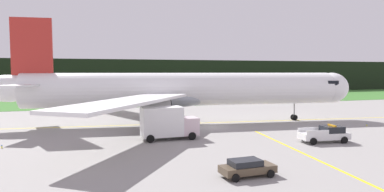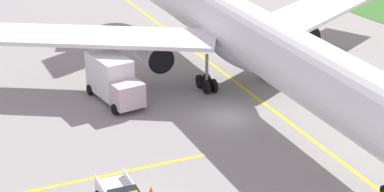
{
  "view_description": "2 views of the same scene",
  "coord_description": "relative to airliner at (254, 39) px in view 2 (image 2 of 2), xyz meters",
  "views": [
    {
      "loc": [
        -16.23,
        -43.78,
        7.85
      ],
      "look_at": [
        -0.82,
        5.69,
        4.01
      ],
      "focal_mm": 31.37,
      "sensor_mm": 36.0,
      "label": 1
    },
    {
      "loc": [
        42.06,
        -27.37,
        23.27
      ],
      "look_at": [
        2.62,
        -4.8,
        3.83
      ],
      "focal_mm": 64.5,
      "sensor_mm": 36.0,
      "label": 2
    }
  ],
  "objects": [
    {
      "name": "ground",
      "position": [
        2.9,
        -4.34,
        -5.04
      ],
      "size": [
        320.0,
        320.0,
        0.0
      ],
      "primitive_type": "plane",
      "color": "gray"
    },
    {
      "name": "taxiway_centerline_main",
      "position": [
        0.83,
        -0.09,
        -5.03
      ],
      "size": [
        73.37,
        8.16,
        0.01
      ],
      "primitive_type": "cube",
      "rotation": [
        0.0,
        0.0,
        -0.11
      ],
      "color": "yellow",
      "rests_on": "ground"
    },
    {
      "name": "airliner",
      "position": [
        0.0,
        0.0,
        0.0
      ],
      "size": [
        55.3,
        46.82,
        15.09
      ],
      "color": "white",
      "rests_on": "ground"
    },
    {
      "name": "catering_truck",
      "position": [
        -4.71,
        -10.88,
        -3.08
      ],
      "size": [
        6.6,
        2.89,
        3.95
      ],
      "color": "silver",
      "rests_on": "ground"
    },
    {
      "name": "apron_cone",
      "position": [
        10.62,
        -15.08,
        -4.67
      ],
      "size": [
        0.61,
        0.61,
        0.76
      ],
      "color": "black",
      "rests_on": "ground"
    },
    {
      "name": "taxiway_edge_light_west",
      "position": [
        -21.85,
        -10.22,
        -4.84
      ],
      "size": [
        0.12,
        0.12,
        0.36
      ],
      "color": "yellow",
      "rests_on": "ground"
    }
  ]
}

